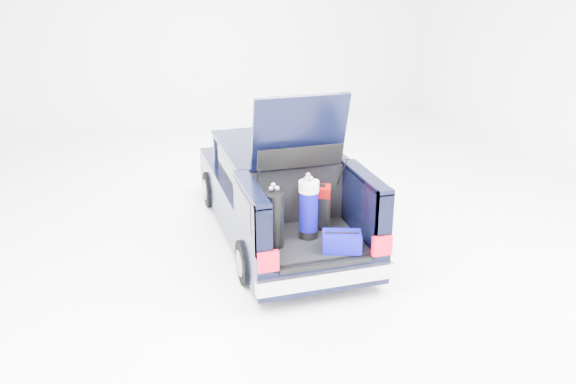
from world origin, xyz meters
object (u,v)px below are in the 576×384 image
object	(u,v)px
red_suitcase	(316,207)
blue_golf_bag	(309,209)
car	(277,192)
black_golf_bag	(274,219)
blue_duffel	(342,242)

from	to	relation	value
red_suitcase	blue_golf_bag	size ratio (longest dim) A/B	0.72
car	black_golf_bag	size ratio (longest dim) A/B	5.36
car	blue_golf_bag	distance (m)	1.55
red_suitcase	blue_golf_bag	distance (m)	0.33
car	blue_golf_bag	size ratio (longest dim) A/B	5.19
blue_golf_bag	car	bearing A→B (deg)	100.16
black_golf_bag	red_suitcase	bearing A→B (deg)	45.45
car	blue_duffel	distance (m)	2.03
red_suitcase	black_golf_bag	bearing A→B (deg)	-125.77
car	black_golf_bag	xyz separation A→B (m)	(-0.50, -1.69, 0.32)
car	blue_duffel	world-z (taller)	car
blue_duffel	black_golf_bag	bearing A→B (deg)	176.60
car	black_golf_bag	bearing A→B (deg)	-106.51
car	blue_duffel	size ratio (longest dim) A/B	8.21
car	blue_duffel	xyz separation A→B (m)	(0.30, -2.01, 0.05)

